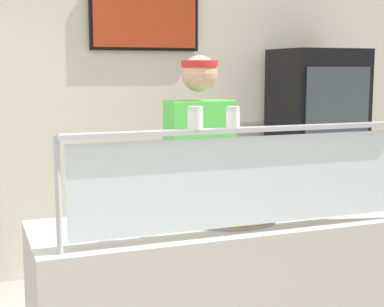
{
  "coord_description": "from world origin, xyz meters",
  "views": [
    {
      "loc": [
        -0.21,
        -2.24,
        1.68
      ],
      "look_at": [
        0.78,
        0.36,
        1.28
      ],
      "focal_mm": 54.95,
      "sensor_mm": 36.0,
      "label": 1
    }
  ],
  "objects": [
    {
      "name": "parmesan_shaker",
      "position": [
        0.68,
        0.06,
        1.47
      ],
      "size": [
        0.07,
        0.07,
        0.1
      ],
      "color": "white",
      "rests_on": "sneeze_guard"
    },
    {
      "name": "pizza_tray",
      "position": [
        0.96,
        0.36,
        0.97
      ],
      "size": [
        0.52,
        0.52,
        0.04
      ],
      "color": "#9EA0A8",
      "rests_on": "serving_counter"
    },
    {
      "name": "pepper_flake_shaker",
      "position": [
        0.85,
        0.06,
        1.47
      ],
      "size": [
        0.06,
        0.06,
        0.09
      ],
      "color": "white",
      "rests_on": "sneeze_guard"
    },
    {
      "name": "sneeze_guard",
      "position": [
        0.91,
        0.06,
        1.25
      ],
      "size": [
        1.65,
        0.06,
        0.48
      ],
      "color": "#B2B5BC",
      "rests_on": "serving_counter"
    },
    {
      "name": "drink_fridge",
      "position": [
        2.57,
        2.07,
        0.92
      ],
      "size": [
        0.69,
        0.61,
        1.85
      ],
      "color": "black",
      "rests_on": "ground"
    },
    {
      "name": "pizza_server",
      "position": [
        0.96,
        0.34,
        0.99
      ],
      "size": [
        0.08,
        0.28,
        0.01
      ],
      "primitive_type": "cube",
      "rotation": [
        0.0,
        0.0,
        -0.04
      ],
      "color": "#ADAFB7",
      "rests_on": "pizza_tray"
    },
    {
      "name": "shop_rear_unit",
      "position": [
        0.92,
        2.52,
        1.36
      ],
      "size": [
        6.23,
        0.13,
        2.7
      ],
      "color": "silver",
      "rests_on": "ground"
    },
    {
      "name": "worker_figure",
      "position": [
        1.04,
        0.93,
        1.01
      ],
      "size": [
        0.41,
        0.5,
        1.76
      ],
      "color": "#23232D",
      "rests_on": "ground"
    }
  ]
}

